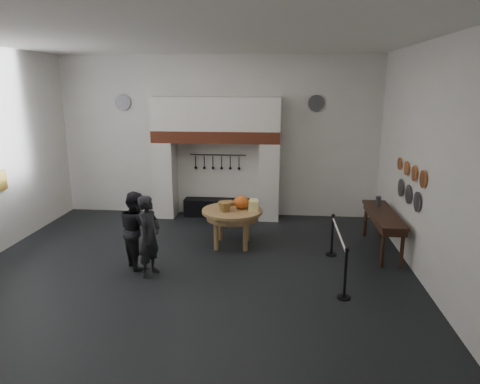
# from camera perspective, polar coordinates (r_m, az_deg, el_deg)

# --- Properties ---
(floor) EXTENTS (9.00, 8.00, 0.02)m
(floor) POSITION_cam_1_polar(r_m,az_deg,el_deg) (8.97, -6.46, -10.24)
(floor) COLOR black
(floor) RESTS_ON ground
(ceiling) EXTENTS (9.00, 8.00, 0.02)m
(ceiling) POSITION_cam_1_polar(r_m,az_deg,el_deg) (8.22, -7.37, 19.70)
(ceiling) COLOR silver
(ceiling) RESTS_ON wall_back
(wall_back) EXTENTS (9.00, 0.02, 4.50)m
(wall_back) POSITION_cam_1_polar(r_m,az_deg,el_deg) (12.20, -2.93, 7.33)
(wall_back) COLOR silver
(wall_back) RESTS_ON floor
(wall_front) EXTENTS (9.00, 0.02, 4.50)m
(wall_front) POSITION_cam_1_polar(r_m,az_deg,el_deg) (4.58, -17.42, -4.76)
(wall_front) COLOR silver
(wall_front) RESTS_ON floor
(wall_right) EXTENTS (0.02, 8.00, 4.50)m
(wall_right) POSITION_cam_1_polar(r_m,az_deg,el_deg) (8.57, 24.05, 3.25)
(wall_right) COLOR silver
(wall_right) RESTS_ON floor
(chimney_pier_left) EXTENTS (0.55, 0.70, 2.15)m
(chimney_pier_left) POSITION_cam_1_polar(r_m,az_deg,el_deg) (12.35, -9.88, 1.70)
(chimney_pier_left) COLOR silver
(chimney_pier_left) RESTS_ON floor
(chimney_pier_right) EXTENTS (0.55, 0.70, 2.15)m
(chimney_pier_right) POSITION_cam_1_polar(r_m,az_deg,el_deg) (11.93, 3.93, 1.44)
(chimney_pier_right) COLOR silver
(chimney_pier_right) RESTS_ON floor
(hearth_brick_band) EXTENTS (3.50, 0.72, 0.32)m
(hearth_brick_band) POSITION_cam_1_polar(r_m,az_deg,el_deg) (11.85, -3.18, 7.42)
(hearth_brick_band) COLOR #9E442B
(hearth_brick_band) RESTS_ON chimney_pier_left
(chimney_hood) EXTENTS (3.50, 0.70, 0.90)m
(chimney_hood) POSITION_cam_1_polar(r_m,az_deg,el_deg) (11.79, -3.22, 10.37)
(chimney_hood) COLOR silver
(chimney_hood) RESTS_ON hearth_brick_band
(iron_range) EXTENTS (1.90, 0.45, 0.50)m
(iron_range) POSITION_cam_1_polar(r_m,az_deg,el_deg) (12.32, -3.00, -2.09)
(iron_range) COLOR black
(iron_range) RESTS_ON floor
(utensil_rail) EXTENTS (1.60, 0.02, 0.02)m
(utensil_rail) POSITION_cam_1_polar(r_m,az_deg,el_deg) (12.19, -2.96, 4.95)
(utensil_rail) COLOR black
(utensil_rail) RESTS_ON wall_back
(wall_plaque) EXTENTS (0.05, 0.34, 0.44)m
(wall_plaque) POSITION_cam_1_polar(r_m,az_deg,el_deg) (10.95, -29.24, 1.32)
(wall_plaque) COLOR gold
(wall_plaque) RESTS_ON wall_left
(work_table) EXTENTS (1.68, 1.68, 0.07)m
(work_table) POSITION_cam_1_polar(r_m,az_deg,el_deg) (9.92, -1.04, -2.55)
(work_table) COLOR tan
(work_table) RESTS_ON floor
(pumpkin) EXTENTS (0.36, 0.36, 0.31)m
(pumpkin) POSITION_cam_1_polar(r_m,az_deg,el_deg) (9.95, 0.16, -1.37)
(pumpkin) COLOR #DC4C1F
(pumpkin) RESTS_ON work_table
(cheese_block_big) EXTENTS (0.22, 0.22, 0.24)m
(cheese_block_big) POSITION_cam_1_polar(r_m,az_deg,el_deg) (9.79, 1.83, -1.84)
(cheese_block_big) COLOR #F8F394
(cheese_block_big) RESTS_ON work_table
(cheese_block_small) EXTENTS (0.18, 0.18, 0.20)m
(cheese_block_small) POSITION_cam_1_polar(r_m,az_deg,el_deg) (10.08, 1.82, -1.48)
(cheese_block_small) COLOR #ECD48D
(cheese_block_small) RESTS_ON work_table
(wicker_basket) EXTENTS (0.38, 0.38, 0.22)m
(wicker_basket) POSITION_cam_1_polar(r_m,az_deg,el_deg) (9.76, -2.02, -1.96)
(wicker_basket) COLOR olive
(wicker_basket) RESTS_ON work_table
(bread_loaf) EXTENTS (0.31, 0.18, 0.13)m
(bread_loaf) POSITION_cam_1_polar(r_m,az_deg,el_deg) (10.24, -1.38, -1.44)
(bread_loaf) COLOR olive
(bread_loaf) RESTS_ON work_table
(visitor_near) EXTENTS (0.51, 0.67, 1.63)m
(visitor_near) POSITION_cam_1_polar(r_m,az_deg,el_deg) (8.58, -12.00, -5.76)
(visitor_near) COLOR black
(visitor_near) RESTS_ON floor
(visitor_far) EXTENTS (0.96, 0.98, 1.60)m
(visitor_far) POSITION_cam_1_polar(r_m,az_deg,el_deg) (9.06, -13.67, -4.87)
(visitor_far) COLOR black
(visitor_far) RESTS_ON floor
(side_table) EXTENTS (0.55, 2.20, 0.06)m
(side_table) POSITION_cam_1_polar(r_m,az_deg,el_deg) (10.11, 18.61, -2.81)
(side_table) COLOR #351F13
(side_table) RESTS_ON floor
(pewter_jug) EXTENTS (0.12, 0.12, 0.22)m
(pewter_jug) POSITION_cam_1_polar(r_m,az_deg,el_deg) (10.64, 17.96, -1.15)
(pewter_jug) COLOR #4B4B50
(pewter_jug) RESTS_ON side_table
(copper_pan_a) EXTENTS (0.03, 0.34, 0.34)m
(copper_pan_a) POSITION_cam_1_polar(r_m,az_deg,el_deg) (8.80, 23.21, 1.59)
(copper_pan_a) COLOR #C6662D
(copper_pan_a) RESTS_ON wall_right
(copper_pan_b) EXTENTS (0.03, 0.32, 0.32)m
(copper_pan_b) POSITION_cam_1_polar(r_m,az_deg,el_deg) (9.31, 22.22, 2.32)
(copper_pan_b) COLOR #C6662D
(copper_pan_b) RESTS_ON wall_right
(copper_pan_c) EXTENTS (0.03, 0.30, 0.30)m
(copper_pan_c) POSITION_cam_1_polar(r_m,az_deg,el_deg) (9.83, 21.32, 2.98)
(copper_pan_c) COLOR #C6662D
(copper_pan_c) RESTS_ON wall_right
(copper_pan_d) EXTENTS (0.03, 0.28, 0.28)m
(copper_pan_d) POSITION_cam_1_polar(r_m,az_deg,el_deg) (10.35, 20.52, 3.57)
(copper_pan_d) COLOR #C6662D
(copper_pan_d) RESTS_ON wall_right
(pewter_plate_left) EXTENTS (0.03, 0.40, 0.40)m
(pewter_plate_left) POSITION_cam_1_polar(r_m,az_deg,el_deg) (9.09, 22.54, -1.21)
(pewter_plate_left) COLOR #4C4C51
(pewter_plate_left) RESTS_ON wall_right
(pewter_plate_mid) EXTENTS (0.03, 0.40, 0.40)m
(pewter_plate_mid) POSITION_cam_1_polar(r_m,az_deg,el_deg) (9.65, 21.53, -0.28)
(pewter_plate_mid) COLOR #4C4C51
(pewter_plate_mid) RESTS_ON wall_right
(pewter_plate_right) EXTENTS (0.03, 0.40, 0.40)m
(pewter_plate_right) POSITION_cam_1_polar(r_m,az_deg,el_deg) (10.21, 20.63, 0.55)
(pewter_plate_right) COLOR #4C4C51
(pewter_plate_right) RESTS_ON wall_right
(pewter_plate_back_left) EXTENTS (0.44, 0.03, 0.44)m
(pewter_plate_back_left) POSITION_cam_1_polar(r_m,az_deg,el_deg) (12.76, -15.35, 11.44)
(pewter_plate_back_left) COLOR #4C4C51
(pewter_plate_back_left) RESTS_ON wall_back
(pewter_plate_back_right) EXTENTS (0.44, 0.03, 0.44)m
(pewter_plate_back_right) POSITION_cam_1_polar(r_m,az_deg,el_deg) (12.00, 10.12, 11.58)
(pewter_plate_back_right) COLOR #4C4C51
(pewter_plate_back_right) RESTS_ON wall_back
(barrier_post_near) EXTENTS (0.05, 0.05, 0.90)m
(barrier_post_near) POSITION_cam_1_polar(r_m,az_deg,el_deg) (7.84, 13.87, -10.68)
(barrier_post_near) COLOR black
(barrier_post_near) RESTS_ON floor
(barrier_post_far) EXTENTS (0.05, 0.05, 0.90)m
(barrier_post_far) POSITION_cam_1_polar(r_m,az_deg,el_deg) (9.68, 12.20, -5.75)
(barrier_post_far) COLOR black
(barrier_post_far) RESTS_ON floor
(barrier_rope) EXTENTS (0.04, 2.00, 0.04)m
(barrier_rope) POSITION_cam_1_polar(r_m,az_deg,el_deg) (8.61, 13.09, -5.49)
(barrier_rope) COLOR white
(barrier_rope) RESTS_ON barrier_post_near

